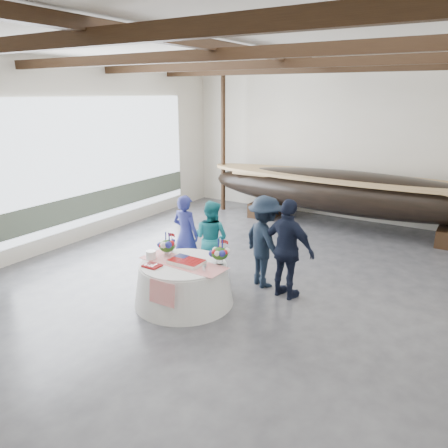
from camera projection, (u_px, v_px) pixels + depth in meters
The scene contains 13 objects.
floor at pixel (243, 286), 8.68m from camera, with size 10.00×12.00×0.01m, color #3D3D42.
wall_back at pixel (343, 144), 12.93m from camera, with size 10.00×0.02×4.50m, color silver.
wall_left at pixel (64, 155), 10.54m from camera, with size 0.02×12.00×4.50m, color silver.
ceiling at pixel (247, 43), 7.39m from camera, with size 10.00×12.00×0.01m, color white.
pavilion_structure at pixel (268, 76), 8.21m from camera, with size 9.80×11.76×4.50m.
open_bay at pixel (98, 167), 11.46m from camera, with size 0.03×7.00×3.20m.
longboat_display at pixel (352, 193), 12.04m from camera, with size 8.77×1.75×1.64m.
banquet_table at pixel (184, 283), 7.92m from camera, with size 1.80×1.80×0.77m.
tabletop_items at pixel (187, 253), 7.88m from camera, with size 1.69×0.99×0.40m.
guest_woman_blue at pixel (186, 234), 9.17m from camera, with size 0.61×0.40×1.68m, color navy.
guest_woman_teal at pixel (211, 238), 9.08m from camera, with size 0.77×0.60×1.59m, color teal.
guest_man_left at pixel (265, 242), 8.50m from camera, with size 1.18×0.68×1.82m, color black.
guest_man_right at pixel (288, 249), 7.99m from camera, with size 1.11×0.46×1.89m, color black.
Camera 1 is at (3.85, -6.98, 3.69)m, focal length 35.00 mm.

